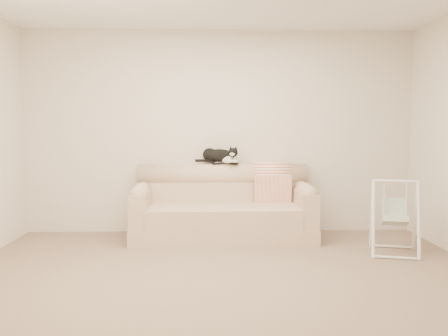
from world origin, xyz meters
name	(u,v)px	position (x,y,z in m)	size (l,w,h in m)	color
ground_plane	(224,277)	(0.00, 0.00, 0.00)	(5.00, 5.00, 0.00)	brown
room_shell	(224,110)	(0.00, 0.00, 1.53)	(5.04, 4.04, 2.60)	beige
sofa	(223,210)	(0.04, 1.62, 0.35)	(2.20, 0.93, 0.90)	#BFA38D
remote_a	(219,163)	(-0.01, 1.85, 0.91)	(0.19, 0.10, 0.03)	black
remote_b	(232,163)	(0.15, 1.84, 0.91)	(0.18, 0.11, 0.02)	black
tuxedo_cat	(219,155)	(0.00, 1.88, 1.00)	(0.56, 0.38, 0.22)	black
throw_blanket	(271,177)	(0.66, 1.84, 0.72)	(0.47, 0.38, 0.58)	#CB5137
baby_swing	(395,217)	(1.87, 0.80, 0.40)	(0.61, 0.64, 0.81)	white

